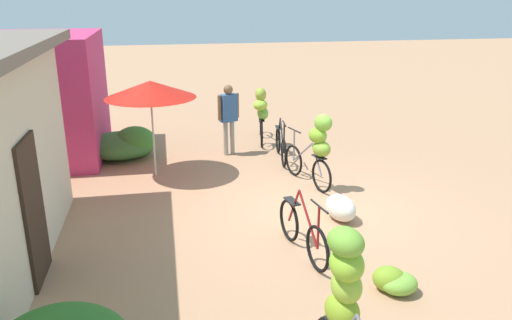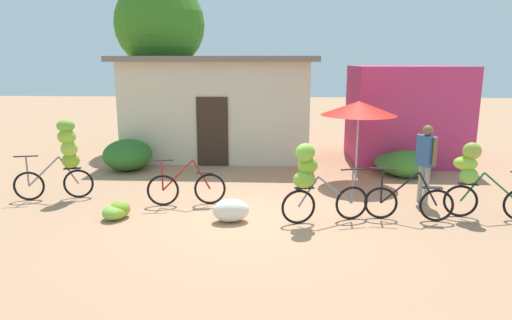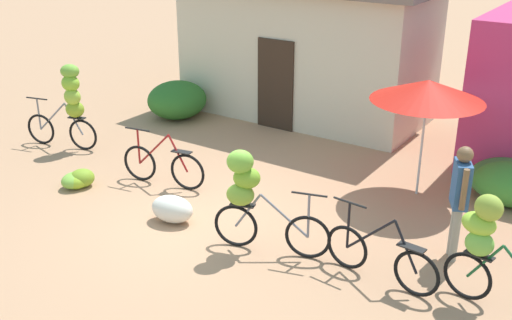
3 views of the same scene
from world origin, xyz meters
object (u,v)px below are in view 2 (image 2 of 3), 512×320
object	(u,v)px
shop_pink	(405,114)
person_vendor	(426,156)
bicycle_center_loaded	(312,177)
banana_pile_on_ground	(116,211)
bicycle_by_shop	(408,202)
market_umbrella	(359,108)
bicycle_near_pile	(186,188)
building_low	(218,107)
tree_behind_building	(160,25)
produce_sack	(231,210)
bicycle_leftmost	(65,153)
bicycle_rightmost	(475,175)

from	to	relation	value
shop_pink	person_vendor	world-z (taller)	shop_pink
shop_pink	bicycle_center_loaded	distance (m)	6.60
shop_pink	banana_pile_on_ground	size ratio (longest dim) A/B	5.00
bicycle_center_loaded	bicycle_by_shop	xyz separation A→B (m)	(1.88, 0.27, -0.54)
market_umbrella	bicycle_near_pile	bearing A→B (deg)	-150.81
market_umbrella	building_low	bearing A→B (deg)	143.55
shop_pink	bicycle_by_shop	world-z (taller)	shop_pink
bicycle_near_pile	bicycle_center_loaded	size ratio (longest dim) A/B	0.98
bicycle_by_shop	bicycle_near_pile	bearing A→B (deg)	171.02
tree_behind_building	produce_sack	distance (m)	9.23
bicycle_near_pile	building_low	bearing A→B (deg)	89.80
market_umbrella	banana_pile_on_ground	distance (m)	6.21
bicycle_leftmost	bicycle_near_pile	bearing A→B (deg)	-6.70
bicycle_near_pile	person_vendor	distance (m)	5.13
bicycle_leftmost	person_vendor	xyz separation A→B (m)	(7.80, 0.11, 0.01)
bicycle_rightmost	person_vendor	size ratio (longest dim) A/B	1.01
tree_behind_building	market_umbrella	world-z (taller)	tree_behind_building
market_umbrella	bicycle_leftmost	distance (m)	6.95
market_umbrella	bicycle_center_loaded	world-z (taller)	market_umbrella
bicycle_near_pile	bicycle_leftmost	bearing A→B (deg)	173.30
shop_pink	person_vendor	bearing A→B (deg)	-98.80
tree_behind_building	banana_pile_on_ground	distance (m)	8.70
building_low	person_vendor	size ratio (longest dim) A/B	3.58
bicycle_rightmost	banana_pile_on_ground	distance (m)	6.97
building_low	produce_sack	distance (m)	6.26
shop_pink	produce_sack	world-z (taller)	shop_pink
shop_pink	market_umbrella	distance (m)	3.22
bicycle_leftmost	tree_behind_building	bearing A→B (deg)	84.89
bicycle_near_pile	bicycle_by_shop	xyz separation A→B (m)	(4.44, -0.70, -0.01)
shop_pink	bicycle_near_pile	world-z (taller)	shop_pink
building_low	market_umbrella	distance (m)	4.84
building_low	shop_pink	xyz separation A→B (m)	(5.72, -0.26, -0.16)
produce_sack	person_vendor	distance (m)	4.33
bicycle_leftmost	bicycle_by_shop	xyz separation A→B (m)	(7.18, -1.02, -0.67)
tree_behind_building	bicycle_rightmost	xyz separation A→B (m)	(7.90, -7.20, -3.32)
market_umbrella	bicycle_rightmost	bearing A→B (deg)	-55.50
building_low	banana_pile_on_ground	distance (m)	6.27
bicycle_rightmost	market_umbrella	bearing A→B (deg)	124.50
banana_pile_on_ground	market_umbrella	bearing A→B (deg)	31.45
bicycle_center_loaded	bicycle_rightmost	world-z (taller)	bicycle_center_loaded
market_umbrella	bicycle_by_shop	bearing A→B (deg)	-79.40
bicycle_leftmost	bicycle_center_loaded	distance (m)	5.46
bicycle_rightmost	produce_sack	distance (m)	4.75
bicycle_by_shop	market_umbrella	bearing A→B (deg)	100.60
bicycle_leftmost	bicycle_rightmost	world-z (taller)	bicycle_leftmost
shop_pink	bicycle_by_shop	distance (m)	5.74
banana_pile_on_ground	produce_sack	distance (m)	2.24
bicycle_rightmost	banana_pile_on_ground	bearing A→B (deg)	-176.28
banana_pile_on_ground	produce_sack	bearing A→B (deg)	-0.98
produce_sack	bicycle_rightmost	bearing A→B (deg)	5.95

